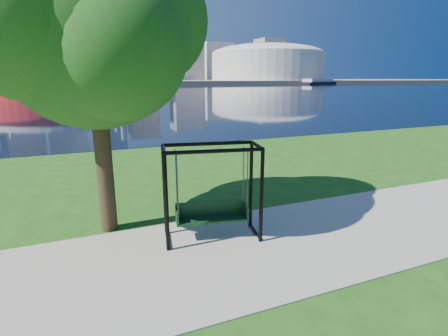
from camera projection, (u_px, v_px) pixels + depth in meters
ground at (226, 242)px, 8.02m from camera, size 900.00×900.00×0.00m
path at (235, 251)px, 7.57m from camera, size 120.00×4.00×0.03m
river at (84, 91)px, 98.99m from camera, size 900.00×180.00×0.02m
far_bank at (76, 81)px, 280.70m from camera, size 900.00×228.00×2.00m
stadium at (57, 60)px, 210.30m from camera, size 83.00×83.00×32.00m
arena at (267, 61)px, 264.52m from camera, size 84.00×84.00×26.56m
skyline at (66, 37)px, 282.32m from camera, size 392.00×66.00×96.50m
swing at (212, 195)px, 7.98m from camera, size 2.32×1.35×2.23m
park_tree at (89, 24)px, 7.56m from camera, size 5.56×5.02×6.91m
barge at (318, 82)px, 221.81m from camera, size 32.79×19.74×3.19m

